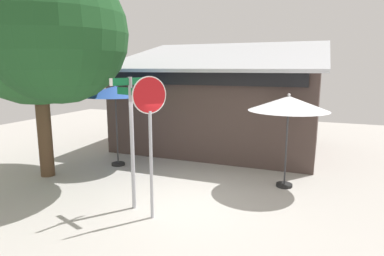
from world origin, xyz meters
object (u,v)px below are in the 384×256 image
Objects in this scene: street_sign_post at (132,129)px; shade_tree at (41,24)px; patio_umbrella_royal_blue_left at (115,92)px; stop_sign at (150,121)px; patio_umbrella_ivory_center at (289,104)px.

shade_tree is at bearing 164.92° from street_sign_post.
shade_tree is (-1.00, -1.87, 1.95)m from patio_umbrella_royal_blue_left.
patio_umbrella_ivory_center is (2.48, 3.04, 0.14)m from stop_sign.
stop_sign reaches higher than patio_umbrella_ivory_center.
shade_tree reaches higher than patio_umbrella_ivory_center.
shade_tree reaches higher than street_sign_post.
shade_tree is at bearing -163.94° from patio_umbrella_ivory_center.
patio_umbrella_royal_blue_left is (-2.95, 3.05, 0.32)m from stop_sign.
patio_umbrella_royal_blue_left reaches higher than patio_umbrella_ivory_center.
stop_sign is (0.64, -0.29, 0.26)m from street_sign_post.
stop_sign is at bearing -45.95° from patio_umbrella_royal_blue_left.
patio_umbrella_ivory_center is at bearing 50.75° from stop_sign.
street_sign_post is 0.99× the size of stop_sign.
patio_umbrella_royal_blue_left is at bearing 61.82° from shade_tree.
patio_umbrella_royal_blue_left is at bearing 179.84° from patio_umbrella_ivory_center.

